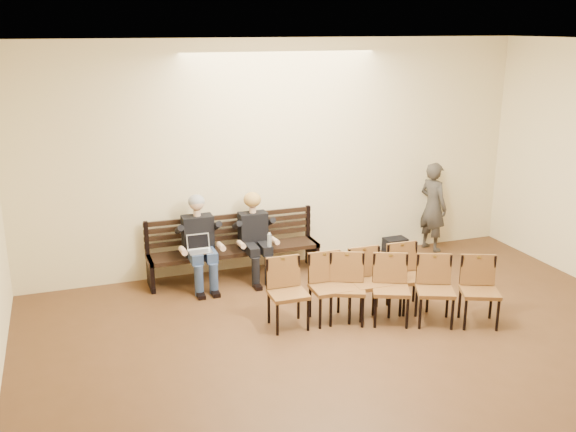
% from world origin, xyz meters
% --- Properties ---
extents(room_walls, '(8.02, 10.01, 3.51)m').
position_xyz_m(room_walls, '(0.00, 0.79, 2.54)').
color(room_walls, beige).
rests_on(room_walls, ground).
extents(bench, '(2.60, 0.90, 0.45)m').
position_xyz_m(bench, '(-0.85, 4.65, 0.23)').
color(bench, black).
rests_on(bench, ground).
extents(seated_man, '(0.55, 0.76, 1.32)m').
position_xyz_m(seated_man, '(-1.40, 4.53, 0.66)').
color(seated_man, black).
rests_on(seated_man, ground).
extents(seated_woman, '(0.52, 0.71, 1.20)m').
position_xyz_m(seated_woman, '(-0.57, 4.53, 0.60)').
color(seated_woman, black).
rests_on(seated_woman, ground).
extents(laptop, '(0.37, 0.32, 0.24)m').
position_xyz_m(laptop, '(-1.44, 4.31, 0.57)').
color(laptop, silver).
rests_on(laptop, bench).
extents(water_bottle, '(0.07, 0.07, 0.21)m').
position_xyz_m(water_bottle, '(-0.44, 4.23, 0.56)').
color(water_bottle, silver).
rests_on(water_bottle, bench).
extents(bag, '(0.37, 0.26, 0.27)m').
position_xyz_m(bag, '(1.93, 4.75, 0.14)').
color(bag, black).
rests_on(bag, ground).
extents(passerby, '(0.56, 0.72, 1.73)m').
position_xyz_m(passerby, '(2.61, 4.75, 0.87)').
color(passerby, '#35312B').
rests_on(passerby, ground).
extents(chair_row_front, '(2.16, 0.52, 0.88)m').
position_xyz_m(chair_row_front, '(0.19, 2.79, 0.44)').
color(chair_row_front, brown).
rests_on(chair_row_front, ground).
extents(chair_row_back, '(2.15, 1.27, 0.88)m').
position_xyz_m(chair_row_back, '(0.88, 2.39, 0.44)').
color(chair_row_back, brown).
rests_on(chair_row_back, ground).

